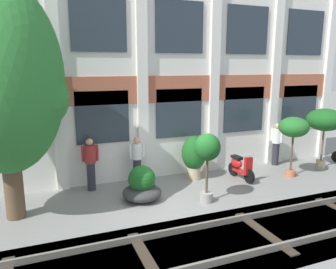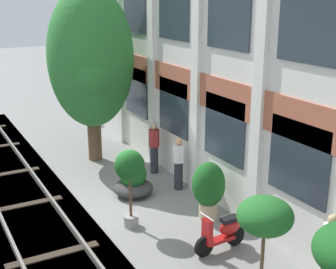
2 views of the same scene
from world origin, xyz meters
name	(u,v)px [view 1 (image 1 of 2)]	position (x,y,z in m)	size (l,w,h in m)	color
ground_plane	(170,206)	(0.00, 0.00, 0.00)	(80.00, 80.00, 0.00)	gray
apartment_facade	(140,68)	(0.00, 2.72, 3.80)	(16.51, 0.64, 7.63)	silver
rail_tracks	(207,251)	(0.00, -2.23, -0.13)	(24.15, 2.80, 0.43)	#423F3A
broadleaf_tree	(3,83)	(-3.98, 0.81, 3.47)	(3.01, 2.86, 5.93)	brown
potted_plant_terracotta_small	(325,121)	(6.74, 1.13, 1.85)	(1.35, 1.35, 2.31)	tan
potted_plant_fluted_column	(194,155)	(1.64, 1.83, 0.86)	(0.86, 0.86, 1.53)	tan
potted_plant_tall_urn	(294,129)	(4.99, 0.81, 1.72)	(1.04, 1.04, 2.14)	#B76647
potted_plant_low_pan	(207,152)	(1.10, -0.12, 1.50)	(0.74, 0.74, 2.02)	gray
potted_plant_wide_bowl	(142,186)	(-0.59, 0.72, 0.41)	(1.15, 1.15, 1.04)	#333333
scooter_near_curb	(240,167)	(3.13, 1.24, 0.44)	(0.50, 1.38, 0.98)	black
resident_by_doorway	(90,163)	(-1.86, 2.05, 0.90)	(0.53, 0.34, 1.68)	#282833
resident_watching_tracks	(276,143)	(5.40, 2.14, 0.90)	(0.34, 0.51, 1.67)	#282833
resident_near_plants	(137,159)	(-0.33, 2.08, 0.86)	(0.53, 0.34, 1.60)	#282833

